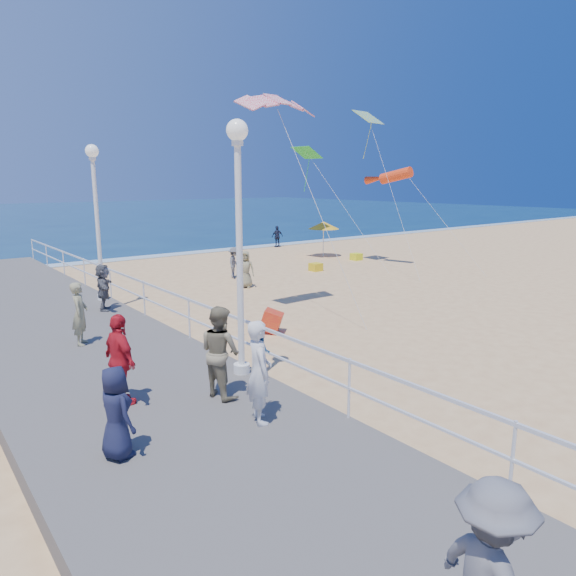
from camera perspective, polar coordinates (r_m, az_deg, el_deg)
ground at (r=14.97m, az=12.42°, el=-6.04°), size 160.00×160.00×0.00m
surf_line at (r=31.81m, az=-17.27°, el=3.14°), size 160.00×1.20×0.04m
boardwalk at (r=10.59m, az=-15.18°, el=-12.65°), size 5.00×44.00×0.40m
railing at (r=11.30m, az=-3.95°, el=-4.99°), size 0.05×42.00×0.55m
lamp_post_mid at (r=10.69m, az=-5.47°, el=7.19°), size 0.44×0.44×5.32m
lamp_post_far at (r=18.89m, az=-20.54°, el=8.47°), size 0.44×0.44×5.32m
woman_holding_toddler at (r=8.91m, az=-3.21°, el=-9.26°), size 0.63×0.77×1.82m
toddler_held at (r=9.00m, az=-3.00°, el=-6.90°), size 0.39×0.44×0.75m
spectator_1 at (r=10.02m, az=-7.55°, el=-7.01°), size 0.80×0.96×1.79m
spectator_3 at (r=10.04m, az=-18.13°, el=-7.61°), size 0.53×1.06×1.74m
spectator_4 at (r=8.30m, az=-18.57°, el=-12.97°), size 0.57×0.77×1.43m
spectator_5 at (r=17.58m, az=-19.83°, el=0.08°), size 0.95×1.47×1.51m
spectator_6 at (r=14.08m, az=-22.12°, el=-2.65°), size 0.62×0.70×1.62m
beach_walker_a at (r=24.44m, az=-6.00°, el=2.82°), size 1.07×1.04×1.47m
beach_walker_b at (r=35.92m, az=-1.20°, el=5.75°), size 0.90×0.45×1.49m
beach_walker_c at (r=22.15m, az=-4.75°, el=2.08°), size 0.91×0.90×1.59m
box_kite at (r=15.55m, az=-1.84°, el=-3.93°), size 0.89×0.89×0.74m
beach_umbrella at (r=31.24m, az=3.97°, el=6.97°), size 1.90×1.90×2.14m
beach_chair_left at (r=26.36m, az=3.10°, el=2.34°), size 0.55×0.55×0.40m
beach_chair_right at (r=30.22m, az=7.59°, el=3.47°), size 0.55×0.55×0.40m
kite_parafoil at (r=17.50m, az=-1.19°, el=20.22°), size 2.76×0.94×0.65m
kite_windsock at (r=28.06m, az=11.92°, el=12.13°), size 1.06×2.98×1.15m
kite_diamond_multi at (r=28.32m, az=8.90°, el=18.25°), size 1.45×1.28×0.73m
kite_diamond_green at (r=29.27m, az=2.12°, el=14.80°), size 1.39×1.50×0.62m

